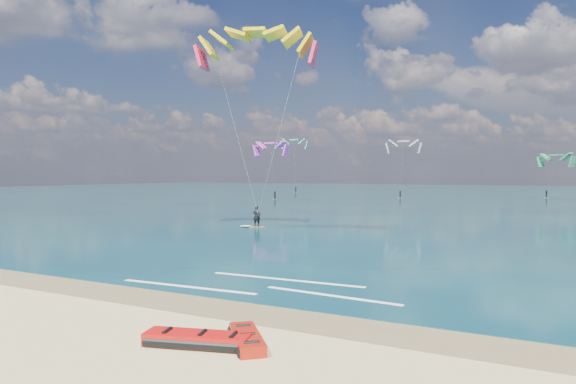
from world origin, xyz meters
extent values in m
plane|color=tan|center=(0.00, 40.00, 0.00)|extent=(320.00, 320.00, 0.00)
cube|color=brown|center=(0.00, 3.00, 0.00)|extent=(320.00, 2.40, 0.01)
cube|color=#0A2A38|center=(0.00, 104.00, 0.02)|extent=(320.00, 200.00, 0.04)
cube|color=yellow|center=(-12.87, 26.48, 0.07)|extent=(1.25, 1.25, 0.06)
imported|color=black|center=(-12.87, 26.48, 0.98)|extent=(0.75, 0.61, 1.79)
cylinder|color=black|center=(-12.57, 26.19, 1.24)|extent=(0.42, 0.41, 0.04)
cube|color=white|center=(2.51, 6.30, 0.04)|extent=(5.67, 0.64, 0.01)
cube|color=white|center=(-0.39, 8.10, 0.04)|extent=(7.24, 0.50, 0.01)
cube|color=white|center=(-3.32, 5.00, 0.04)|extent=(6.42, 0.59, 0.01)
camera|label=1|loc=(9.95, -11.62, 4.69)|focal=32.00mm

